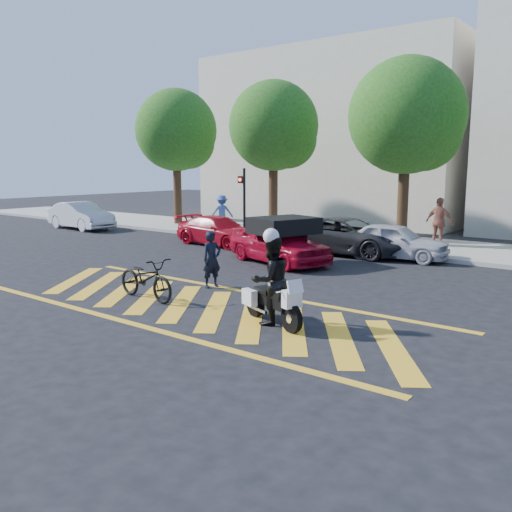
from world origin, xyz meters
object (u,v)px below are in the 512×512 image
Objects in this scene: parked_far_left at (81,216)px; parked_mid_right at (394,241)px; officer_bike at (212,259)px; bicycle at (146,278)px; police_motorcycle at (272,302)px; parked_left at (219,231)px; officer_moto at (271,280)px; red_convertible at (279,242)px; parked_mid_left at (348,236)px.

parked_far_left is 1.12× the size of parked_mid_right.
officer_bike is at bearing -109.31° from parked_far_left.
officer_bike is 0.36× the size of parked_far_left.
police_motorcycle is (3.75, 0.20, -0.06)m from bicycle.
parked_left is at bearing -86.56° from parked_far_left.
parked_far_left is at bearing -92.48° from officer_moto.
red_convertible is 0.86× the size of parked_mid_left.
officer_bike reaches higher than bicycle.
parked_mid_right is (2.82, 3.18, -0.07)m from red_convertible.
parked_mid_left is (0.65, 9.38, 0.15)m from bicycle.
parked_far_left reaches higher than bicycle.
parked_mid_left reaches higher than parked_mid_right.
parked_far_left reaches higher than police_motorcycle.
officer_moto reaches higher than red_convertible.
parked_mid_right is (16.90, 1.31, -0.05)m from parked_far_left.
parked_left is at bearing 35.28° from bicycle.
parked_mid_left is 1.29× the size of parked_mid_right.
red_convertible is at bearing 7.83° from bicycle.
bicycle is 0.49× the size of parked_left.
bicycle is 3.76m from officer_moto.
red_convertible is 1.11× the size of parked_mid_right.
officer_moto is at bearing -128.14° from parked_left.
bicycle is 1.07× the size of police_motorcycle.
officer_moto is at bearing -103.61° from officer_bike.
bicycle is 1.08× the size of officer_moto.
parked_left is at bearing 101.46° from parked_mid_left.
officer_bike is 4.27m from red_convertible.
officer_moto is 0.38× the size of parked_mid_left.
red_convertible reaches higher than bicycle.
parked_mid_left is (-3.10, 9.18, 0.21)m from police_motorcycle.
officer_bike reaches higher than red_convertible.
parked_mid_right is at bearing 118.84° from police_motorcycle.
parked_mid_right is at bearing -75.49° from parked_left.
officer_moto is at bearing -82.32° from bicycle.
officer_moto reaches higher than parked_mid_left.
officer_bike is 0.83× the size of officer_moto.
parked_mid_right is (2.49, 9.40, 0.12)m from bicycle.
officer_bike is 3.80m from officer_moto.
officer_bike is at bearing -97.64° from officer_moto.
officer_bike is 0.37× the size of red_convertible.
police_motorcycle is 9.69m from parked_mid_left.
police_motorcycle is 0.50× the size of parked_mid_right.
officer_moto is 9.30m from parked_mid_right.
officer_bike is at bearing -134.86° from parked_left.
red_convertible reaches higher than parked_mid_left.
parked_far_left is at bearing 88.10° from parked_mid_right.
parked_left is at bearing 158.09° from police_motorcycle.
red_convertible is (-0.33, 6.21, 0.19)m from bicycle.
police_motorcycle is (3.35, -1.81, -0.30)m from officer_bike.
red_convertible is 3.31m from parked_mid_left.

